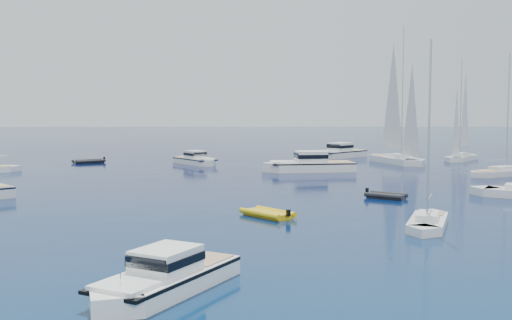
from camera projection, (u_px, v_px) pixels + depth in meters
The scene contains 12 objects.
ground at pixel (346, 224), 39.84m from camera, with size 400.00×400.00×0.00m, color navy.
motor_cruiser_near at pixel (164, 292), 25.14m from camera, with size 2.68×8.74×2.30m, color white, non-canonical shape.
motor_cruiser_centre at pixel (309, 171), 72.59m from camera, with size 3.56×11.62×3.05m, color white, non-canonical shape.
motor_cruiser_distant at pixel (339, 158), 92.53m from camera, with size 3.30×10.78×2.83m, color silver, non-canonical shape.
motor_cruiser_horizon at pixel (196, 164), 81.68m from camera, with size 2.66×8.68×2.28m, color silver, non-canonical shape.
sailboat_fore at pixel (428, 227), 38.97m from camera, with size 2.12×8.15×11.99m, color white, non-canonical shape.
sailboat_centre at pixel (500, 176), 68.08m from camera, with size 2.45×9.42×13.85m, color silver, non-canonical shape.
sailboat_sails_r at pixel (396, 163), 83.38m from camera, with size 3.28×12.62×18.55m, color white, non-canonical shape.
sailboat_sails_far at pixel (462, 160), 87.81m from camera, with size 2.57×9.89×14.54m, color white, non-canonical shape.
tender_yellow at pixel (268, 217), 42.56m from camera, with size 2.21×4.11×0.95m, color #E6B90D, non-canonical shape.
tender_grey_near at pixel (386, 198), 51.08m from camera, with size 1.88×3.38×0.95m, color black, non-canonical shape.
tender_grey_far at pixel (89, 163), 83.52m from camera, with size 2.30×4.31×0.95m, color black, non-canonical shape.
Camera 1 is at (-6.60, -39.22, 7.46)m, focal length 43.65 mm.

